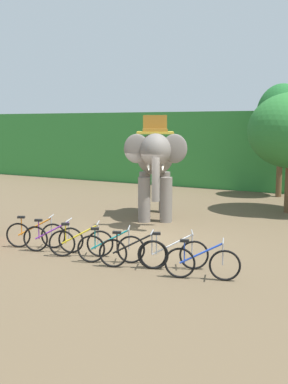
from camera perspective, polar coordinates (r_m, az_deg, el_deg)
name	(u,v)px	position (r m, az deg, el deg)	size (l,w,h in m)	color
ground_plane	(131,239)	(14.19, -1.59, -5.75)	(80.00, 80.00, 0.00)	brown
foliage_hedge	(259,149)	(27.32, 13.89, 5.18)	(36.00, 6.00, 4.10)	#338438
tree_center_right	(282,116)	(22.87, 16.51, 8.88)	(2.35, 2.35, 5.30)	brown
elephant	(155,159)	(16.83, 1.37, 4.09)	(3.11, 4.11, 3.78)	slate
bike_orange	(36,234)	(13.44, -13.14, -5.08)	(1.58, 0.80, 0.92)	black
bike_purple	(53,238)	(12.88, -11.09, -5.60)	(1.63, 0.71, 0.92)	black
bike_yellow	(81,242)	(12.34, -7.75, -6.14)	(1.54, 0.86, 0.92)	black
bike_teal	(111,248)	(11.73, -4.08, -6.86)	(1.56, 0.83, 0.92)	black
bike_black	(133,253)	(11.28, -1.34, -7.45)	(1.62, 0.72, 0.92)	black
bike_white	(173,254)	(11.23, 3.56, -7.54)	(1.56, 0.84, 0.92)	black
bike_blue	(202,263)	(10.58, 7.11, -8.61)	(1.64, 0.68, 0.92)	black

